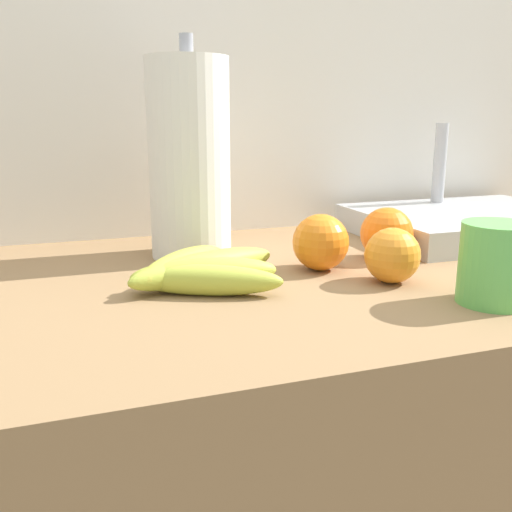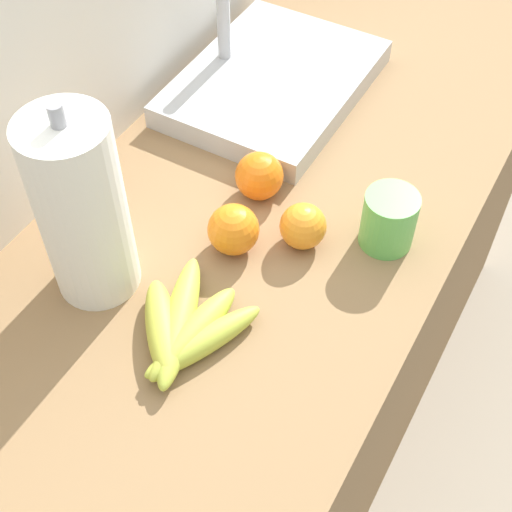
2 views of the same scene
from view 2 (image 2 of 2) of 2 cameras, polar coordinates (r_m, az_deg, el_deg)
ground_plane at (r=1.88m, az=0.46°, el=-14.40°), size 6.00×6.00×0.00m
counter at (r=1.50m, az=0.56°, el=-7.41°), size 1.65×0.61×0.86m
wall_back at (r=1.45m, az=-10.92°, el=2.90°), size 2.05×0.06×1.30m
banana_bunch at (r=1.00m, az=-5.67°, el=-5.81°), size 0.22×0.18×0.04m
orange_front at (r=1.08m, az=-1.97°, el=2.17°), size 0.08×0.08×0.08m
orange_far_right at (r=1.09m, az=3.70°, el=2.35°), size 0.07×0.07×0.07m
orange_right at (r=1.16m, az=0.25°, el=6.29°), size 0.08×0.08×0.08m
paper_towel_roll at (r=0.99m, az=-13.47°, el=3.50°), size 0.12×0.12×0.32m
sink_basin at (r=1.37m, az=1.34°, el=13.50°), size 0.39×0.30×0.19m
mug at (r=1.10m, az=10.37°, el=2.80°), size 0.08×0.08×0.09m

